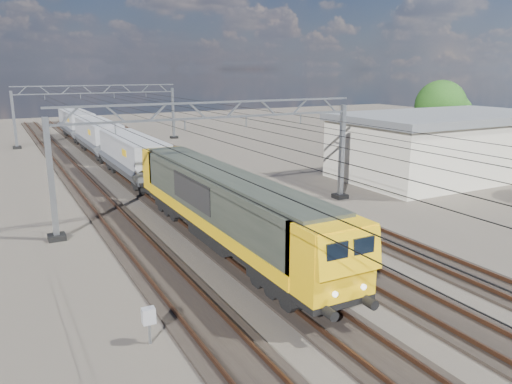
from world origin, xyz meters
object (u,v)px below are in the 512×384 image
locomotive (223,204)px  hopper_wagon_third (77,122)px  hopper_wagon_mid (98,135)px  industrial_shed (445,145)px  hopper_wagon_lead (133,154)px  catenary_gantry_mid (217,155)px  trackside_cabinet (149,317)px  tree_far (444,108)px  catenary_gantry_far (99,112)px

locomotive → hopper_wagon_third: (-0.00, 46.10, -0.09)m
hopper_wagon_mid → industrial_shed: (24.00, -24.62, 0.49)m
industrial_shed → hopper_wagon_lead: bearing=156.5°
catenary_gantry_mid → trackside_cabinet: 15.31m
trackside_cabinet → industrial_shed: size_ratio=0.07×
locomotive → hopper_wagon_mid: 31.90m
catenary_gantry_mid → hopper_wagon_lead: catenary_gantry_mid is taller
industrial_shed → trackside_cabinet: bearing=-154.0°
hopper_wagon_lead → industrial_shed: bearing=-23.5°
tree_far → locomotive: bearing=-155.0°
hopper_wagon_third → industrial_shed: (24.00, -38.82, 0.49)m
hopper_wagon_lead → industrial_shed: industrial_shed is taller
hopper_wagon_mid → hopper_wagon_third: 14.20m
hopper_wagon_lead → trackside_cabinet: (-6.09, -25.09, -1.24)m
catenary_gantry_mid → hopper_wagon_mid: (-2.00, 26.62, -1.67)m
catenary_gantry_mid → hopper_wagon_lead: bearing=99.1°
hopper_wagon_lead → trackside_cabinet: 25.85m
catenary_gantry_mid → hopper_wagon_third: bearing=92.8°
trackside_cabinet → industrial_shed: industrial_shed is taller
hopper_wagon_lead → hopper_wagon_third: bearing=90.0°
catenary_gantry_mid → locomotive: size_ratio=0.94×
catenary_gantry_far → hopper_wagon_mid: catenary_gantry_far is taller
locomotive → tree_far: bearing=25.0°
catenary_gantry_far → catenary_gantry_mid: bearing=-90.0°
catenary_gantry_far → tree_far: size_ratio=2.52×
hopper_wagon_mid → tree_far: bearing=-27.5°
trackside_cabinet → hopper_wagon_mid: bearing=84.4°
catenary_gantry_mid → catenary_gantry_far: (0.00, 36.00, 0.00)m
locomotive → hopper_wagon_mid: (-0.00, 31.90, -0.09)m
industrial_shed → locomotive: bearing=-163.1°
hopper_wagon_lead → trackside_cabinet: hopper_wagon_lead is taller
locomotive → hopper_wagon_third: locomotive is taller
tree_far → hopper_wagon_mid: bearing=152.5°
catenary_gantry_mid → hopper_wagon_mid: bearing=94.3°
trackside_cabinet → industrial_shed: (30.09, 14.67, 1.74)m
catenary_gantry_mid → hopper_wagon_third: (-2.00, 40.82, -1.67)m
hopper_wagon_mid → hopper_wagon_third: bearing=90.0°
hopper_wagon_third → industrial_shed: industrial_shed is taller
catenary_gantry_mid → industrial_shed: 22.12m
hopper_wagon_lead → trackside_cabinet: bearing=-103.6°
catenary_gantry_far → locomotive: size_ratio=0.94×
trackside_cabinet → hopper_wagon_lead: bearing=79.6°
catenary_gantry_far → industrial_shed: bearing=-57.1°
catenary_gantry_far → hopper_wagon_lead: size_ratio=1.53×
hopper_wagon_mid → trackside_cabinet: hopper_wagon_mid is taller
hopper_wagon_lead → tree_far: tree_far is taller
hopper_wagon_lead → catenary_gantry_far: bearing=85.2°
locomotive → hopper_wagon_lead: (-0.00, 17.70, -0.09)m
hopper_wagon_lead → hopper_wagon_mid: bearing=90.0°
locomotive → hopper_wagon_third: 46.10m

